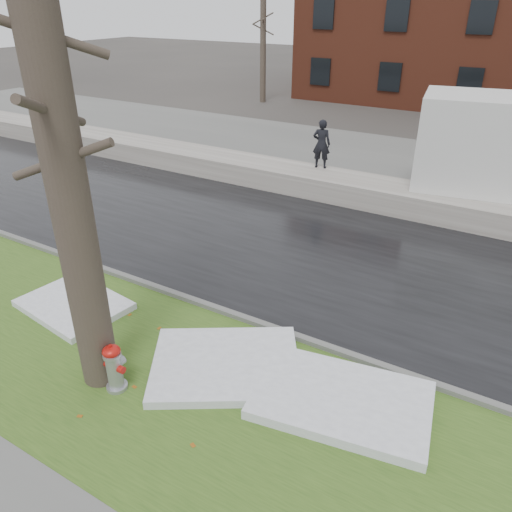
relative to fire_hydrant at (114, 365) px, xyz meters
The scene contains 14 objects.
ground 2.11m from the fire_hydrant, 62.23° to the left, with size 120.00×120.00×0.00m, color #47423D.
verge 1.21m from the fire_hydrant, 30.25° to the left, with size 60.00×4.50×0.04m, color #31501A.
road 6.40m from the fire_hydrant, 81.43° to the left, with size 60.00×7.00×0.03m, color black.
parking_lot 14.84m from the fire_hydrant, 86.33° to the left, with size 60.00×9.00×0.03m, color slate.
curb 3.00m from the fire_hydrant, 71.28° to the left, with size 60.00×0.15×0.14m, color slate.
snowbank 10.55m from the fire_hydrant, 84.83° to the left, with size 60.00×1.60×0.75m, color #B4AEA5.
bg_tree_left 26.39m from the fire_hydrant, 114.90° to the left, with size 1.40×1.62×6.50m.
bg_tree_center 28.40m from the fire_hydrant, 100.29° to the left, with size 1.40×1.62×6.50m.
fire_hydrant is the anchor object (origin of this frame).
tree 3.37m from the fire_hydrant, behind, with size 1.50×1.72×7.60m.
worker 11.11m from the fire_hydrant, 96.62° to the left, with size 0.59×0.39×1.63m, color black.
snow_patch_near 1.94m from the fire_hydrant, 46.63° to the left, with size 2.60×2.00×0.16m, color white.
snow_patch_far 2.94m from the fire_hydrant, 152.85° to the left, with size 2.20×1.60×0.14m, color white.
snow_patch_side 3.81m from the fire_hydrant, 25.09° to the left, with size 2.80×1.80×0.18m, color white.
Camera 1 is at (4.43, -6.16, 5.98)m, focal length 35.00 mm.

